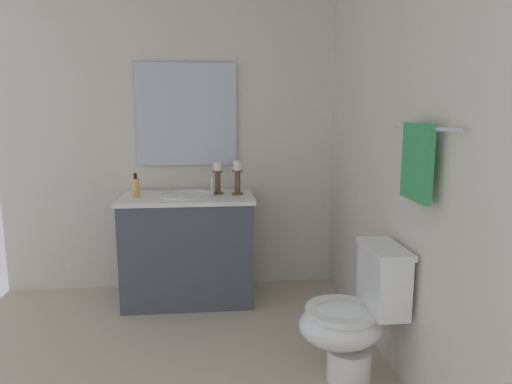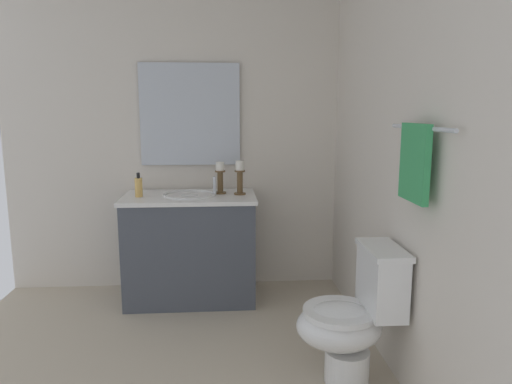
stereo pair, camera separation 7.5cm
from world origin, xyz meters
The scene contains 12 objects.
floor centered at (0.00, 0.00, -0.01)m, with size 2.76×2.68×0.02m, color beige.
wall_back centered at (0.00, 1.34, 1.23)m, with size 2.76×0.04×2.45m, color silver.
wall_left centered at (-1.38, 0.00, 1.23)m, with size 0.04×2.68×2.45m, color silver.
vanity_cabinet centered at (-1.06, 0.13, 0.41)m, with size 0.58×1.00×0.82m.
sink_basin centered at (-1.06, 0.13, 0.78)m, with size 0.40×0.40×0.24m.
mirror centered at (-1.34, 0.13, 1.41)m, with size 0.02×0.79×0.80m, color silver.
candle_holder_tall centered at (-1.07, 0.51, 0.95)m, with size 0.09×0.09×0.26m.
candle_holder_short centered at (-1.11, 0.37, 0.94)m, with size 0.09×0.09×0.24m.
soap_bottle centered at (-1.02, -0.24, 0.89)m, with size 0.06×0.06×0.18m.
toilet centered at (0.16, 1.06, 0.37)m, with size 0.39×0.54×0.75m.
towel_bar centered at (0.37, 1.28, 1.37)m, with size 0.02×0.02×0.66m, color silver.
towel_near_vanity centered at (0.37, 1.26, 1.21)m, with size 0.28×0.03×0.36m, color #389E59.
Camera 2 is at (2.44, 0.38, 1.45)m, focal length 32.81 mm.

